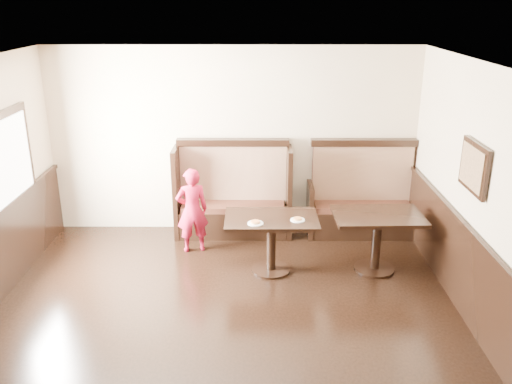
{
  "coord_description": "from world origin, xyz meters",
  "views": [
    {
      "loc": [
        0.37,
        -4.4,
        3.43
      ],
      "look_at": [
        0.35,
        2.35,
        1.0
      ],
      "focal_mm": 38.0,
      "sensor_mm": 36.0,
      "label": 1
    }
  ],
  "objects_px": {
    "booth_main": "(233,200)",
    "booth_neighbor": "(361,203)",
    "child": "(192,210)",
    "table_neighbor": "(377,229)",
    "table_main": "(271,230)"
  },
  "relations": [
    {
      "from": "booth_neighbor",
      "to": "table_neighbor",
      "type": "xyz_separation_m",
      "value": [
        -0.02,
        -1.22,
        0.11
      ]
    },
    {
      "from": "booth_neighbor",
      "to": "table_neighbor",
      "type": "relative_size",
      "value": 1.41
    },
    {
      "from": "booth_main",
      "to": "booth_neighbor",
      "type": "distance_m",
      "value": 1.95
    },
    {
      "from": "table_main",
      "to": "child",
      "type": "height_order",
      "value": "child"
    },
    {
      "from": "booth_main",
      "to": "child",
      "type": "distance_m",
      "value": 0.85
    },
    {
      "from": "booth_main",
      "to": "table_neighbor",
      "type": "bearing_deg",
      "value": -32.39
    },
    {
      "from": "booth_main",
      "to": "table_main",
      "type": "relative_size",
      "value": 1.45
    },
    {
      "from": "booth_main",
      "to": "table_main",
      "type": "xyz_separation_m",
      "value": [
        0.55,
        -1.26,
        0.06
      ]
    },
    {
      "from": "booth_main",
      "to": "child",
      "type": "bearing_deg",
      "value": -130.75
    },
    {
      "from": "booth_main",
      "to": "table_main",
      "type": "distance_m",
      "value": 1.37
    },
    {
      "from": "booth_main",
      "to": "booth_neighbor",
      "type": "bearing_deg",
      "value": -0.05
    },
    {
      "from": "booth_main",
      "to": "booth_neighbor",
      "type": "relative_size",
      "value": 1.06
    },
    {
      "from": "child",
      "to": "table_neighbor",
      "type": "bearing_deg",
      "value": 151.25
    },
    {
      "from": "booth_neighbor",
      "to": "child",
      "type": "height_order",
      "value": "booth_neighbor"
    },
    {
      "from": "table_main",
      "to": "child",
      "type": "bearing_deg",
      "value": 150.11
    }
  ]
}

